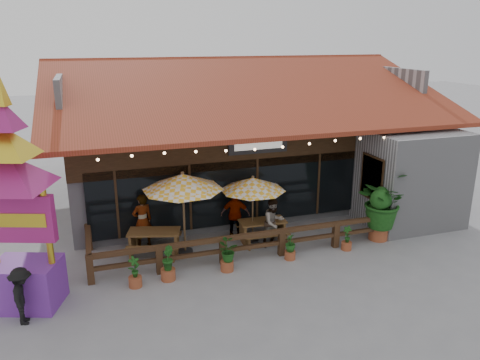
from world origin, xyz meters
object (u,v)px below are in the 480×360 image
object	(u,v)px
umbrella_right	(253,184)
picnic_table_right	(262,227)
umbrella_left	(183,182)
tropical_plant	(381,202)
thai_sign_tower	(12,178)
picnic_table_left	(154,238)
pedestrian	(22,296)

from	to	relation	value
umbrella_right	picnic_table_right	size ratio (longest dim) A/B	1.74
umbrella_left	umbrella_right	distance (m)	2.46
umbrella_right	tropical_plant	distance (m)	4.53
umbrella_right	thai_sign_tower	xyz separation A→B (m)	(-7.05, -1.98, 1.45)
tropical_plant	picnic_table_right	bearing A→B (deg)	163.86
picnic_table_left	umbrella_left	bearing A→B (deg)	-12.34
umbrella_left	picnic_table_right	world-z (taller)	umbrella_left
picnic_table_right	umbrella_left	bearing A→B (deg)	-179.30
umbrella_left	picnic_table_right	size ratio (longest dim) A/B	1.98
picnic_table_right	pedestrian	size ratio (longest dim) A/B	1.11
umbrella_left	tropical_plant	world-z (taller)	umbrella_left
umbrella_right	tropical_plant	world-z (taller)	tropical_plant
pedestrian	tropical_plant	bearing A→B (deg)	-80.00
umbrella_left	picnic_table_left	distance (m)	2.15
umbrella_right	picnic_table_right	xyz separation A→B (m)	(0.33, -0.09, -1.58)
thai_sign_tower	tropical_plant	bearing A→B (deg)	3.75
umbrella_left	picnic_table_right	distance (m)	3.37
pedestrian	picnic_table_left	bearing A→B (deg)	-49.41
umbrella_left	picnic_table_right	bearing A→B (deg)	0.70
umbrella_right	tropical_plant	bearing A→B (deg)	-16.04
thai_sign_tower	umbrella_left	bearing A→B (deg)	21.91
picnic_table_right	thai_sign_tower	world-z (taller)	thai_sign_tower
umbrella_left	umbrella_right	bearing A→B (deg)	2.87
picnic_table_right	thai_sign_tower	size ratio (longest dim) A/B	0.25
thai_sign_tower	pedestrian	bearing A→B (deg)	-91.92
picnic_table_right	thai_sign_tower	bearing A→B (deg)	-165.62
picnic_table_right	thai_sign_tower	xyz separation A→B (m)	(-7.38, -1.89, 3.04)
picnic_table_right	pedestrian	world-z (taller)	pedestrian
umbrella_right	thai_sign_tower	size ratio (longest dim) A/B	0.43
picnic_table_left	picnic_table_right	bearing A→B (deg)	-2.76
umbrella_right	picnic_table_left	xyz separation A→B (m)	(-3.41, 0.09, -1.56)
pedestrian	umbrella_right	bearing A→B (deg)	-66.15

